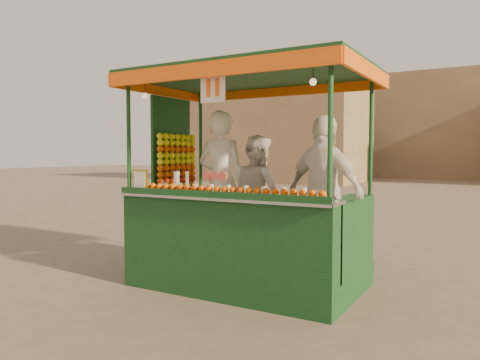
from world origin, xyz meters
The scene contains 7 objects.
ground centered at (0.00, 0.00, 0.00)m, with size 90.00×90.00×0.00m, color brown.
building_left centered at (-9.00, 20.00, 3.00)m, with size 10.00×6.00×6.00m, color #9B8358.
building_center centered at (-2.00, 30.00, 3.50)m, with size 14.00×7.00×7.00m, color #9B8358.
juice_cart centered at (0.09, -0.33, 0.84)m, with size 2.87×1.86×2.61m.
vendor_left centered at (-0.37, -0.02, 1.24)m, with size 0.70×0.47×1.87m.
vendor_middle centered at (0.11, 0.09, 1.08)m, with size 0.95×0.90×1.55m.
vendor_right centered at (1.10, -0.17, 1.18)m, with size 1.11×0.76×1.75m.
Camera 1 is at (2.83, -5.11, 1.61)m, focal length 34.33 mm.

